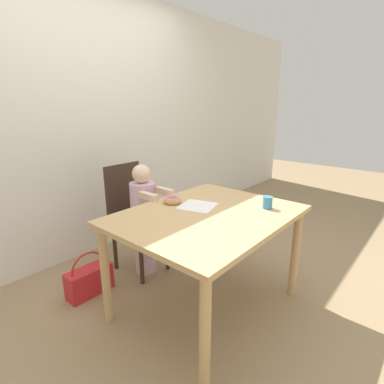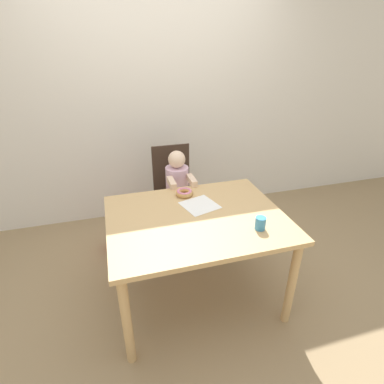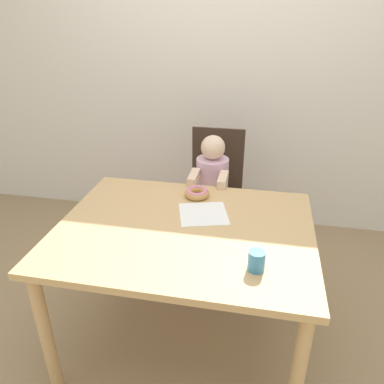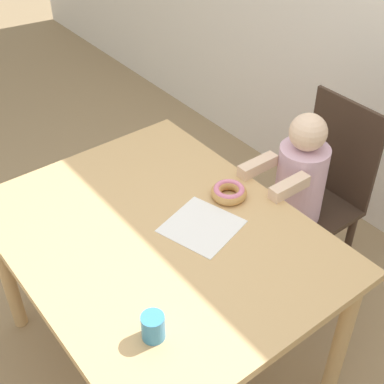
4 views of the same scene
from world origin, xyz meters
name	(u,v)px [view 1 (image 1 of 4)]	position (x,y,z in m)	size (l,w,h in m)	color
ground_plane	(206,305)	(0.00, 0.00, 0.00)	(12.00, 12.00, 0.00)	#997F5B
wall_back	(85,126)	(0.00, 1.46, 1.25)	(8.00, 0.05, 2.50)	silver
dining_table	(207,225)	(0.00, 0.00, 0.65)	(1.24, 0.97, 0.74)	tan
chair	(135,217)	(0.03, 0.84, 0.49)	(0.37, 0.43, 0.95)	#38281E
child_figure	(144,219)	(0.03, 0.71, 0.50)	(0.23, 0.37, 0.98)	silver
donut	(173,200)	(0.00, 0.33, 0.76)	(0.14, 0.14, 0.05)	tan
napkin	(198,206)	(0.07, 0.14, 0.74)	(0.30, 0.30, 0.00)	white
handbag	(89,280)	(-0.48, 0.79, 0.12)	(0.36, 0.14, 0.36)	red
cup	(267,202)	(0.36, -0.26, 0.78)	(0.07, 0.07, 0.09)	teal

